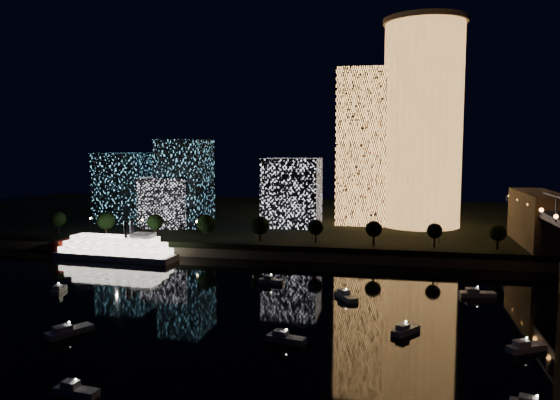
% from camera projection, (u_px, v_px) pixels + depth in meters
% --- Properties ---
extents(ground, '(520.00, 520.00, 0.00)m').
position_uv_depth(ground, '(303.00, 353.00, 103.14)').
color(ground, black).
rests_on(ground, ground).
extents(far_bank, '(420.00, 160.00, 5.00)m').
position_uv_depth(far_bank, '(358.00, 222.00, 258.71)').
color(far_bank, black).
rests_on(far_bank, ground).
extents(seawall, '(420.00, 6.00, 3.00)m').
position_uv_depth(seawall, '(343.00, 257.00, 182.85)').
color(seawall, '#6B5E4C').
rests_on(seawall, ground).
extents(tower_cylindrical, '(34.00, 34.00, 84.96)m').
position_uv_depth(tower_cylindrical, '(423.00, 124.00, 225.51)').
color(tower_cylindrical, '#FFA751').
rests_on(tower_cylindrical, far_bank).
extents(tower_rectangular, '(20.70, 20.70, 65.88)m').
position_uv_depth(tower_rectangular, '(362.00, 147.00, 234.31)').
color(tower_rectangular, '#FFA751').
rests_on(tower_rectangular, far_bank).
extents(midrise_blocks, '(97.73, 32.71, 36.22)m').
position_uv_depth(midrise_blocks, '(190.00, 189.00, 233.43)').
color(midrise_blocks, white).
rests_on(midrise_blocks, far_bank).
extents(riverboat, '(46.58, 12.92, 13.86)m').
position_uv_depth(riverboat, '(110.00, 249.00, 186.75)').
color(riverboat, silver).
rests_on(riverboat, ground).
extents(motorboats, '(118.22, 76.45, 2.78)m').
position_uv_depth(motorboats, '(301.00, 322.00, 118.85)').
color(motorboats, silver).
rests_on(motorboats, ground).
extents(esplanade_trees, '(165.67, 6.81, 8.90)m').
position_uv_depth(esplanade_trees, '(235.00, 225.00, 195.68)').
color(esplanade_trees, black).
rests_on(esplanade_trees, far_bank).
extents(street_lamps, '(132.70, 0.70, 5.65)m').
position_uv_depth(street_lamps, '(253.00, 227.00, 200.62)').
color(street_lamps, black).
rests_on(street_lamps, far_bank).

